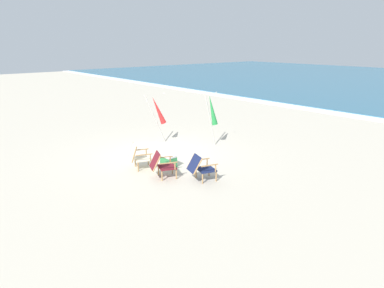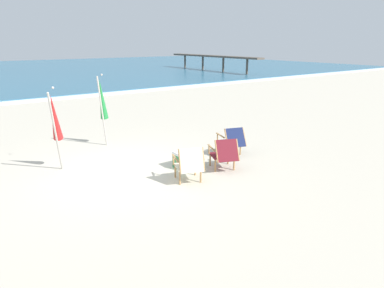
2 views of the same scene
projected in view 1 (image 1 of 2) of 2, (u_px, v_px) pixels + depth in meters
ground_plane at (160, 153)px, 12.47m from camera, size 80.00×80.00×0.00m
surf_band at (328, 111)px, 19.93m from camera, size 80.00×1.10×0.06m
beach_chair_back_right at (138, 156)px, 10.79m from camera, size 0.77×0.82×0.82m
beach_chair_far_center at (201, 167)px, 9.86m from camera, size 0.78×0.90×0.78m
beach_chair_mid_center at (162, 164)px, 10.07m from camera, size 0.81×0.90×0.79m
umbrella_furled_red at (158, 111)px, 13.48m from camera, size 0.45×0.85×1.98m
umbrella_furled_green at (212, 111)px, 13.10m from camera, size 0.45×0.51×2.09m
cooler_box at (169, 161)px, 11.05m from camera, size 0.49×0.35×0.40m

